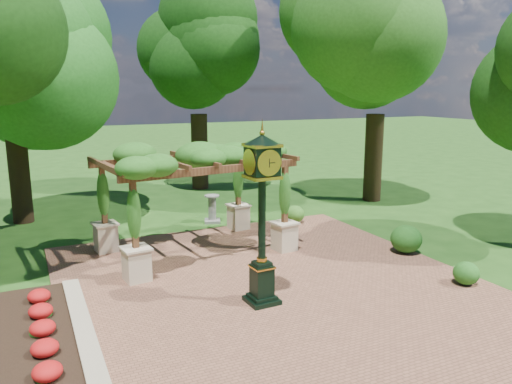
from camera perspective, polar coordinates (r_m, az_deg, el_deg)
name	(u,v)px	position (r m, az deg, el deg)	size (l,w,h in m)	color
ground	(304,310)	(11.41, 5.51, -13.24)	(120.00, 120.00, 0.00)	#1E4714
brick_plaza	(283,292)	(12.20, 3.07, -11.40)	(10.00, 12.00, 0.04)	brown
border_wall	(83,334)	(10.46, -19.12, -15.10)	(0.35, 5.00, 0.40)	#C6B793
flower_bed	(32,345)	(10.44, -24.21, -15.68)	(1.50, 5.00, 0.36)	red
pedestal_clock	(262,204)	(10.88, 0.70, -1.37)	(0.80, 0.80, 3.90)	black
pergola	(194,161)	(14.59, -7.15, 3.50)	(5.66, 3.94, 3.34)	beige
sundial	(212,210)	(18.29, -5.03, -2.12)	(0.72, 0.72, 1.02)	gray
shrub_front	(466,273)	(13.55, 22.89, -8.55)	(0.64, 0.64, 0.57)	#215D1A
shrub_mid	(406,239)	(15.45, 16.79, -5.17)	(0.91, 0.91, 0.82)	#1E5518
shrub_back	(295,214)	(18.12, 4.46, -2.54)	(0.70, 0.70, 0.63)	#32681E
tree_west_far	(9,71)	(19.70, -26.36, 12.33)	(4.66, 4.66, 7.90)	black
tree_north	(197,54)	(24.30, -6.71, 15.34)	(4.13, 4.13, 9.34)	#332214
tree_east_far	(379,43)	(22.13, 13.86, 16.18)	(5.40, 5.40, 9.68)	#302212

